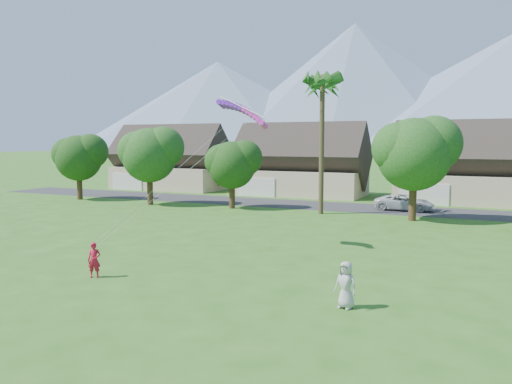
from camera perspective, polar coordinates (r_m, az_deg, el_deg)
The scene contains 10 objects.
ground at distance 19.44m, azimuth -12.71°, elevation -14.03°, with size 500.00×500.00×0.00m, color #2D6019.
street at distance 50.19m, azimuth 11.45°, elevation -1.76°, with size 90.00×7.00×0.01m, color #2D2D30.
kite_flyer at distance 25.42m, azimuth -18.01°, elevation -7.41°, with size 0.62×0.41×1.71m, color red.
watcher at distance 20.22m, azimuth 10.22°, elevation -10.40°, with size 0.91×0.60×1.87m, color #B3B2AE.
parked_car at distance 49.29m, azimuth 16.58°, elevation -1.15°, with size 2.49×5.41×1.50m, color silver.
mountain_ridge at distance 275.41m, azimuth 24.66°, elevation 10.03°, with size 540.00×240.00×70.00m.
houses_row at distance 58.55m, azimuth 13.99°, elevation 2.64°, with size 72.75×8.19×8.86m.
tree_row at distance 44.19m, azimuth 8.33°, elevation 3.63°, with size 62.27×6.67×8.45m.
fan_palm at distance 45.27m, azimuth 7.61°, elevation 12.46°, with size 3.00×3.00×13.80m.
parafoil_kite at distance 30.17m, azimuth -1.36°, elevation 9.35°, with size 3.30×1.04×0.50m.
Camera 1 is at (11.17, -14.49, 6.57)m, focal length 35.00 mm.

